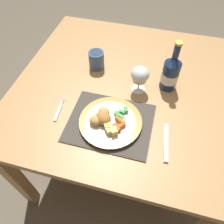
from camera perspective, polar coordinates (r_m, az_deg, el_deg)
name	(u,v)px	position (r m, az deg, el deg)	size (l,w,h in m)	color
ground_plane	(122,153)	(1.71, 2.65, -10.58)	(6.00, 6.00, 0.00)	brown
dining_table	(127,96)	(1.17, 3.82, 4.22)	(1.11, 1.06, 0.74)	#AD7F4C
placemat	(110,122)	(0.94, -0.47, -2.76)	(0.36, 0.29, 0.01)	brown
dinner_plate	(110,122)	(0.93, -0.40, -2.55)	(0.27, 0.27, 0.02)	silver
breaded_croquettes	(101,117)	(0.91, -2.79, -1.42)	(0.10, 0.11, 0.05)	tan
green_beans_pile	(121,114)	(0.93, 2.40, -0.56)	(0.06, 0.08, 0.02)	green
glazed_carrots	(119,125)	(0.90, 1.78, -3.43)	(0.05, 0.08, 0.02)	#CC5119
fork	(59,111)	(1.01, -13.76, 0.28)	(0.03, 0.13, 0.01)	silver
table_knife	(166,146)	(0.91, 13.93, -8.50)	(0.04, 0.18, 0.01)	silver
wine_glass	(140,75)	(1.01, 7.31, 9.47)	(0.08, 0.08, 0.14)	silver
bottle	(171,73)	(1.06, 15.08, 9.91)	(0.08, 0.08, 0.25)	navy
roast_potatoes	(109,128)	(0.88, -0.69, -4.10)	(0.08, 0.08, 0.03)	#DBB256
drinking_cup	(96,60)	(1.17, -4.09, 13.51)	(0.08, 0.08, 0.09)	#385684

